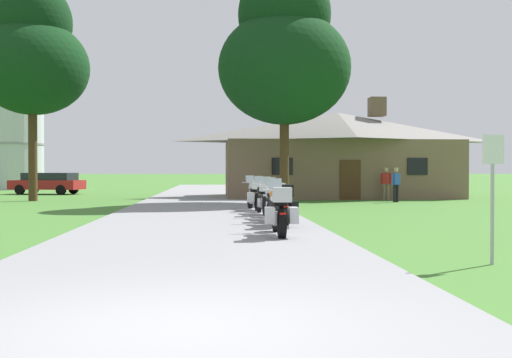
{
  "coord_description": "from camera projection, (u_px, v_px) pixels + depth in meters",
  "views": [
    {
      "loc": [
        0.35,
        -5.73,
        1.55
      ],
      "look_at": [
        1.82,
        15.49,
        1.25
      ],
      "focal_mm": 42.45,
      "sensor_mm": 36.0,
      "label": 1
    }
  ],
  "objects": [
    {
      "name": "motorcycle_silver_third_in_row",
      "position": [
        273.0,
        201.0,
        18.42
      ],
      "size": [
        0.75,
        2.08,
        1.3
      ],
      "rotation": [
        0.0,
        0.0,
        0.14
      ],
      "color": "black",
      "rests_on": "asphalt_driveway"
    },
    {
      "name": "asphalt_driveway",
      "position": [
        205.0,
        209.0,
        23.67
      ],
      "size": [
        6.4,
        80.0,
        0.06
      ],
      "primitive_type": "cube",
      "color": "gray",
      "rests_on": "ground"
    },
    {
      "name": "motorcycle_orange_second_in_row",
      "position": [
        279.0,
        205.0,
        16.37
      ],
      "size": [
        0.91,
        2.08,
        1.3
      ],
      "rotation": [
        0.0,
        0.0,
        0.15
      ],
      "color": "black",
      "rests_on": "asphalt_driveway"
    },
    {
      "name": "motorcycle_white_nearest_to_camera",
      "position": [
        280.0,
        212.0,
        13.78
      ],
      "size": [
        0.72,
        2.08,
        1.3
      ],
      "rotation": [
        0.0,
        0.0,
        -0.0
      ],
      "color": "black",
      "rests_on": "asphalt_driveway"
    },
    {
      "name": "metal_signpost_roadside",
      "position": [
        493.0,
        183.0,
        9.93
      ],
      "size": [
        0.36,
        0.06,
        2.14
      ],
      "color": "#9EA0A5",
      "rests_on": "ground"
    },
    {
      "name": "bystander_blue_shirt_beside_signpost",
      "position": [
        396.0,
        183.0,
        29.5
      ],
      "size": [
        0.5,
        0.36,
        1.69
      ],
      "rotation": [
        0.0,
        0.0,
        3.63
      ],
      "color": "black",
      "rests_on": "ground"
    },
    {
      "name": "motorcycle_silver_farthest_in_row",
      "position": [
        255.0,
        195.0,
        22.82
      ],
      "size": [
        0.91,
        2.08,
        1.3
      ],
      "rotation": [
        0.0,
        0.0,
        0.15
      ],
      "color": "black",
      "rests_on": "asphalt_driveway"
    },
    {
      "name": "stone_lodge",
      "position": [
        338.0,
        154.0,
        35.09
      ],
      "size": [
        13.66,
        6.93,
        5.81
      ],
      "color": "brown",
      "rests_on": "ground"
    },
    {
      "name": "ground_plane",
      "position": [
        206.0,
        207.0,
        25.66
      ],
      "size": [
        500.0,
        500.0,
        0.0
      ],
      "primitive_type": "plane",
      "color": "#42752D"
    },
    {
      "name": "tree_by_lodge_front",
      "position": [
        284.0,
        52.0,
        28.34
      ],
      "size": [
        6.22,
        6.22,
        11.18
      ],
      "color": "#422D19",
      "rests_on": "ground"
    },
    {
      "name": "tree_left_near",
      "position": [
        32.0,
        54.0,
        30.61
      ],
      "size": [
        5.68,
        5.68,
        11.19
      ],
      "color": "#422D19",
      "rests_on": "ground"
    },
    {
      "name": "parked_red_suv_far_left",
      "position": [
        48.0,
        182.0,
        39.45
      ],
      "size": [
        4.91,
        2.9,
        1.4
      ],
      "rotation": [
        0.0,
        0.0,
        1.33
      ],
      "color": "maroon",
      "rests_on": "ground"
    },
    {
      "name": "bystander_red_shirt_near_lodge",
      "position": [
        386.0,
        182.0,
        31.42
      ],
      "size": [
        0.52,
        0.33,
        1.69
      ],
      "rotation": [
        0.0,
        0.0,
        2.78
      ],
      "color": "#75664C",
      "rests_on": "ground"
    },
    {
      "name": "motorcycle_black_fourth_in_row",
      "position": [
        263.0,
        198.0,
        20.64
      ],
      "size": [
        0.67,
        2.08,
        1.3
      ],
      "rotation": [
        0.0,
        0.0,
        0.08
      ],
      "color": "black",
      "rests_on": "asphalt_driveway"
    },
    {
      "name": "metal_silo_distant",
      "position": [
        16.0,
        137.0,
        49.74
      ],
      "size": [
        4.49,
        4.49,
        8.54
      ],
      "color": "#B2B7BC",
      "rests_on": "ground"
    }
  ]
}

